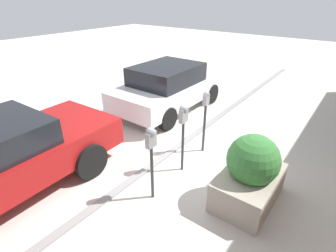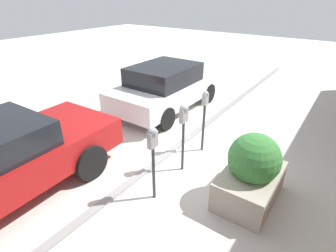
{
  "view_description": "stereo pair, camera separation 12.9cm",
  "coord_description": "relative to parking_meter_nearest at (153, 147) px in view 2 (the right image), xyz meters",
  "views": [
    {
      "loc": [
        -3.72,
        -2.97,
        3.31
      ],
      "look_at": [
        0.0,
        -0.15,
        0.92
      ],
      "focal_mm": 28.0,
      "sensor_mm": 36.0,
      "label": 1
    },
    {
      "loc": [
        -3.8,
        -2.86,
        3.31
      ],
      "look_at": [
        0.0,
        -0.15,
        0.92
      ],
      "focal_mm": 28.0,
      "sensor_mm": 36.0,
      "label": 2
    }
  ],
  "objects": [
    {
      "name": "ground_plane",
      "position": [
        0.97,
        0.54,
        -1.06
      ],
      "size": [
        40.0,
        40.0,
        0.0
      ],
      "primitive_type": "plane",
      "color": "beige"
    },
    {
      "name": "parking_meter_nearest",
      "position": [
        0.0,
        0.0,
        0.0
      ],
      "size": [
        0.19,
        0.16,
        1.42
      ],
      "color": "#38383D",
      "rests_on": "ground_plane"
    },
    {
      "name": "planter_box",
      "position": [
        0.95,
        -1.38,
        -0.5
      ],
      "size": [
        1.39,
        0.88,
        1.29
      ],
      "color": "#A39989",
      "rests_on": "ground_plane"
    },
    {
      "name": "parked_car_middle",
      "position": [
        3.42,
        2.2,
        -0.33
      ],
      "size": [
        3.89,
        1.84,
        1.41
      ],
      "rotation": [
        0.0,
        0.0,
        0.0
      ],
      "color": "silver",
      "rests_on": "ground_plane"
    },
    {
      "name": "curb_strip",
      "position": [
        0.97,
        0.62,
        -1.04
      ],
      "size": [
        19.0,
        0.16,
        0.04
      ],
      "color": "gray",
      "rests_on": "ground_plane"
    },
    {
      "name": "parking_meter_second",
      "position": [
        1.01,
        0.05,
        0.05
      ],
      "size": [
        0.2,
        0.17,
        1.46
      ],
      "color": "#38383D",
      "rests_on": "ground_plane"
    },
    {
      "name": "parking_meter_middle",
      "position": [
        1.91,
        0.08,
        -0.06
      ],
      "size": [
        0.15,
        0.13,
        1.46
      ],
      "color": "#38383D",
      "rests_on": "ground_plane"
    }
  ]
}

